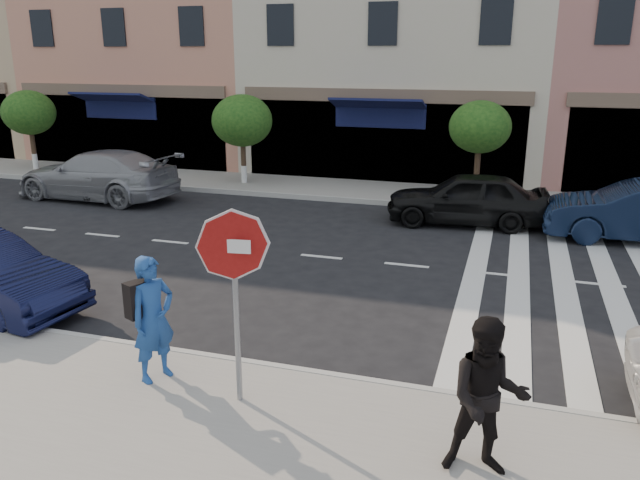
% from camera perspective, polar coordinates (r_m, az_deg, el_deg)
% --- Properties ---
extents(ground, '(120.00, 120.00, 0.00)m').
position_cam_1_polar(ground, '(11.05, -6.11, -7.77)').
color(ground, black).
rests_on(ground, ground).
extents(sidewalk_near, '(60.00, 4.50, 0.15)m').
position_cam_1_polar(sidewalk_near, '(8.16, -17.11, -17.49)').
color(sidewalk_near, gray).
rests_on(sidewalk_near, ground).
extents(sidewalk_far, '(60.00, 3.00, 0.15)m').
position_cam_1_polar(sidewalk_far, '(21.08, 5.83, 4.36)').
color(sidewalk_far, gray).
rests_on(sidewalk_far, ground).
extents(building_centre, '(11.00, 9.00, 11.00)m').
position_cam_1_polar(building_centre, '(26.60, 7.89, 18.61)').
color(building_centre, beige).
rests_on(building_centre, ground).
extents(street_tree_wa, '(2.00, 2.00, 3.05)m').
position_cam_1_polar(street_tree_wa, '(27.06, -25.08, 10.48)').
color(street_tree_wa, '#473323').
rests_on(street_tree_wa, sidewalk_far).
extents(street_tree_wb, '(2.10, 2.10, 3.06)m').
position_cam_1_polar(street_tree_wb, '(22.08, -7.13, 10.75)').
color(street_tree_wb, '#473323').
rests_on(street_tree_wb, sidewalk_far).
extents(street_tree_c, '(1.90, 1.90, 3.04)m').
position_cam_1_polar(street_tree_c, '(20.14, 14.41, 9.93)').
color(street_tree_c, '#473323').
rests_on(street_tree_c, sidewalk_far).
extents(stop_sign, '(0.92, 0.16, 2.61)m').
position_cam_1_polar(stop_sign, '(7.81, -7.89, -2.29)').
color(stop_sign, gray).
rests_on(stop_sign, sidewalk_near).
extents(photographer, '(0.66, 0.78, 1.80)m').
position_cam_1_polar(photographer, '(8.96, -15.00, -6.96)').
color(photographer, navy).
rests_on(photographer, sidewalk_near).
extents(walker, '(0.98, 0.82, 1.81)m').
position_cam_1_polar(walker, '(7.05, 15.07, -13.78)').
color(walker, black).
rests_on(walker, sidewalk_near).
extents(car_far_left, '(5.56, 2.52, 1.58)m').
position_cam_1_polar(car_far_left, '(21.46, -19.68, 5.63)').
color(car_far_left, gray).
rests_on(car_far_left, ground).
extents(car_far_mid, '(4.44, 2.09, 1.47)m').
position_cam_1_polar(car_far_mid, '(17.64, 13.22, 3.75)').
color(car_far_mid, black).
rests_on(car_far_mid, ground).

